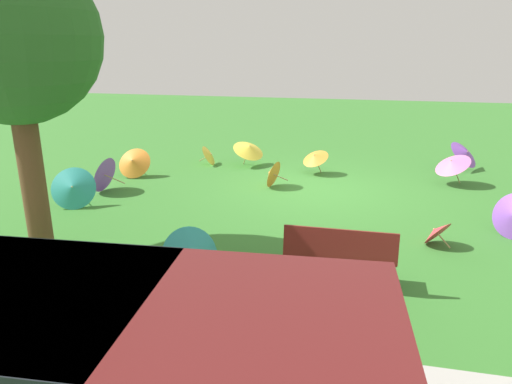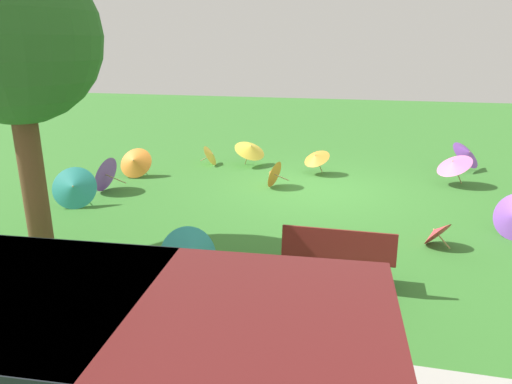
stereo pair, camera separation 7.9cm
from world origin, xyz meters
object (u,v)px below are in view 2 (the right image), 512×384
(parasol_purple_0, at_px, (467,154))
(parasol_pink_1, at_px, (454,164))
(parasol_yellow_0, at_px, (211,155))
(parasol_purple_1, at_px, (103,173))
(parasol_red_1, at_px, (436,232))
(van_dark, at_px, (83,361))
(shade_tree, at_px, (12,39))
(park_bench, at_px, (338,255))
(parasol_orange_1, at_px, (272,173))
(parasol_teal_2, at_px, (191,256))
(parasol_yellow_1, at_px, (250,148))
(parasol_orange_0, at_px, (316,157))
(parasol_teal_0, at_px, (74,187))
(parasol_orange_2, at_px, (135,162))

(parasol_purple_0, height_order, parasol_pink_1, parasol_purple_0)
(parasol_yellow_0, distance_m, parasol_purple_1, 3.50)
(parasol_purple_0, relative_size, parasol_red_1, 1.65)
(van_dark, bearing_deg, shade_tree, -48.64)
(park_bench, bearing_deg, parasol_orange_1, -67.88)
(shade_tree, relative_size, parasol_teal_2, 4.77)
(parasol_pink_1, xyz_separation_m, parasol_yellow_1, (5.35, -0.76, -0.04))
(parasol_orange_0, xyz_separation_m, parasol_red_1, (-2.54, 4.27, -0.22))
(parasol_orange_0, xyz_separation_m, parasol_orange_1, (0.92, 1.41, -0.14))
(park_bench, xyz_separation_m, parasol_pink_1, (-2.45, -5.78, 0.09))
(parasol_red_1, bearing_deg, parasol_teal_0, -3.28)
(parasol_red_1, distance_m, parasol_teal_2, 4.29)
(parasol_orange_0, bearing_deg, parasol_purple_1, 29.04)
(parasol_orange_0, bearing_deg, parasol_orange_1, 56.83)
(parasol_purple_0, xyz_separation_m, parasol_red_1, (1.49, 5.60, -0.23))
(parasol_teal_0, bearing_deg, parasol_pink_1, -156.41)
(parasol_teal_0, xyz_separation_m, parasol_yellow_1, (-2.84, -4.33, 0.07))
(parasol_yellow_0, height_order, parasol_purple_1, parasol_purple_1)
(parasol_orange_1, xyz_separation_m, parasol_orange_2, (3.70, -0.06, 0.08))
(park_bench, height_order, parasol_yellow_0, park_bench)
(parasol_yellow_0, relative_size, parasol_yellow_1, 0.52)
(parasol_orange_1, distance_m, parasol_teal_2, 5.09)
(parasol_teal_0, height_order, parasol_orange_0, parasol_teal_0)
(parasol_yellow_1, bearing_deg, parasol_yellow_0, 5.05)
(parasol_orange_2, relative_size, parasol_teal_2, 0.89)
(parasol_yellow_0, relative_size, parasol_pink_1, 0.55)
(shade_tree, height_order, parasol_pink_1, shade_tree)
(parasol_orange_0, distance_m, parasol_teal_2, 6.59)
(parasol_orange_0, relative_size, parasol_purple_1, 1.08)
(parasol_red_1, bearing_deg, shade_tree, 14.33)
(parasol_yellow_1, bearing_deg, parasol_purple_0, -171.93)
(parasol_purple_0, bearing_deg, parasol_purple_1, 24.36)
(parasol_purple_0, bearing_deg, van_dark, 65.60)
(parasol_orange_0, bearing_deg, parasol_teal_0, 38.81)
(parasol_yellow_1, distance_m, parasol_purple_1, 4.25)
(parasol_purple_0, relative_size, parasol_teal_0, 1.07)
(van_dark, distance_m, parasol_pink_1, 10.22)
(parasol_yellow_0, height_order, parasol_yellow_1, parasol_yellow_1)
(parasol_orange_2, bearing_deg, parasol_purple_1, 82.69)
(park_bench, xyz_separation_m, parasol_yellow_0, (4.05, -6.44, -0.17))
(parasol_yellow_1, bearing_deg, parasol_red_1, 133.30)
(shade_tree, bearing_deg, parasol_yellow_1, -108.13)
(park_bench, bearing_deg, parasol_red_1, -131.51)
(van_dark, relative_size, parasol_orange_2, 5.24)
(parasol_teal_0, relative_size, parasol_orange_0, 1.13)
(parasol_yellow_0, bearing_deg, parasol_teal_0, 68.14)
(shade_tree, height_order, parasol_teal_2, shade_tree)
(parasol_orange_0, height_order, parasol_yellow_0, parasol_orange_0)
(parasol_orange_1, bearing_deg, parasol_red_1, 140.54)
(park_bench, xyz_separation_m, parasol_orange_2, (5.59, -4.70, -0.05))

